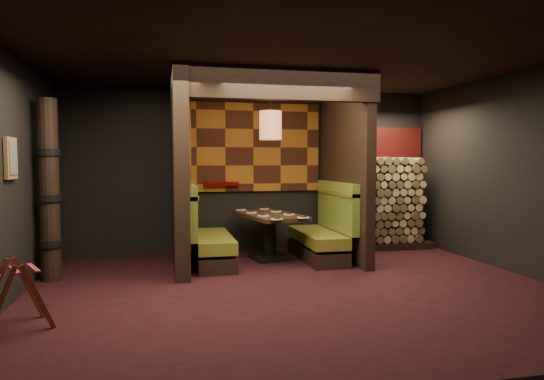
{
  "coord_description": "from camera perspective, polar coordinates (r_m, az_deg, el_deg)",
  "views": [
    {
      "loc": [
        -1.59,
        -5.74,
        1.61
      ],
      "look_at": [
        0.0,
        1.3,
        1.15
      ],
      "focal_mm": 32.0,
      "sensor_mm": 36.0,
      "label": 1
    }
  ],
  "objects": [
    {
      "name": "floor",
      "position": [
        6.17,
        2.72,
        -11.57
      ],
      "size": [
        6.5,
        5.5,
        0.02
      ],
      "primitive_type": "cube",
      "color": "black",
      "rests_on": "ground"
    },
    {
      "name": "ceiling",
      "position": [
        6.08,
        2.8,
        15.5
      ],
      "size": [
        6.5,
        5.5,
        0.02
      ],
      "primitive_type": "cube",
      "color": "black",
      "rests_on": "ground"
    },
    {
      "name": "wall_back",
      "position": [
        8.65,
        -2.13,
        2.42
      ],
      "size": [
        6.5,
        0.02,
        2.85
      ],
      "primitive_type": "cube",
      "color": "black",
      "rests_on": "ground"
    },
    {
      "name": "wall_front",
      "position": [
        3.38,
        15.34,
        0.4
      ],
      "size": [
        6.5,
        0.02,
        2.85
      ],
      "primitive_type": "cube",
      "color": "black",
      "rests_on": "ground"
    },
    {
      "name": "wall_left",
      "position": [
        5.98,
        -28.95,
        1.43
      ],
      "size": [
        0.02,
        5.5,
        2.85
      ],
      "primitive_type": "cube",
      "color": "black",
      "rests_on": "ground"
    },
    {
      "name": "wall_right",
      "position": [
        7.51,
        27.48,
        1.83
      ],
      "size": [
        0.02,
        5.5,
        2.85
      ],
      "primitive_type": "cube",
      "color": "black",
      "rests_on": "ground"
    },
    {
      "name": "partition_left",
      "position": [
        7.39,
        -10.87,
        2.15
      ],
      "size": [
        0.2,
        2.2,
        2.85
      ],
      "primitive_type": "cube",
      "color": "black",
      "rests_on": "floor"
    },
    {
      "name": "partition_right",
      "position": [
        7.98,
        8.51,
        2.28
      ],
      "size": [
        0.15,
        2.1,
        2.85
      ],
      "primitive_type": "cube",
      "color": "black",
      "rests_on": "floor"
    },
    {
      "name": "header_beam",
      "position": [
        6.7,
        0.94,
        12.4
      ],
      "size": [
        2.85,
        0.18,
        0.44
      ],
      "primitive_type": "cube",
      "color": "black",
      "rests_on": "partition_left"
    },
    {
      "name": "tapa_back_panel",
      "position": [
        8.59,
        -2.24,
        5.04
      ],
      "size": [
        2.4,
        0.06,
        1.55
      ],
      "primitive_type": "cube",
      "color": "#945217",
      "rests_on": "wall_back"
    },
    {
      "name": "tapa_side_panel",
      "position": [
        7.58,
        -10.05,
        5.41
      ],
      "size": [
        0.04,
        1.85,
        1.45
      ],
      "primitive_type": "cube",
      "color": "#945217",
      "rests_on": "partition_left"
    },
    {
      "name": "lacquer_shelf",
      "position": [
        8.46,
        -5.99,
        0.71
      ],
      "size": [
        0.6,
        0.12,
        0.07
      ],
      "primitive_type": "cube",
      "color": "#540304",
      "rests_on": "wall_back"
    },
    {
      "name": "booth_bench_left",
      "position": [
        7.51,
        -7.8,
        -5.66
      ],
      "size": [
        0.68,
        1.6,
        1.14
      ],
      "color": "black",
      "rests_on": "floor"
    },
    {
      "name": "booth_bench_right",
      "position": [
        7.9,
        6.07,
        -5.19
      ],
      "size": [
        0.68,
        1.6,
        1.14
      ],
      "color": "black",
      "rests_on": "floor"
    },
    {
      "name": "dining_table",
      "position": [
        7.8,
        -0.26,
        -4.53
      ],
      "size": [
        1.03,
        1.52,
        0.74
      ],
      "color": "black",
      "rests_on": "floor"
    },
    {
      "name": "place_settings",
      "position": [
        7.77,
        -0.26,
        -2.73
      ],
      "size": [
        0.9,
        1.67,
        0.03
      ],
      "color": "white",
      "rests_on": "dining_table"
    },
    {
      "name": "pendant_lamp",
      "position": [
        7.69,
        -0.18,
        7.61
      ],
      "size": [
        0.35,
        0.35,
        0.93
      ],
      "color": "#A8663C",
      "rests_on": "ceiling"
    },
    {
      "name": "framed_picture",
      "position": [
        6.06,
        -28.35,
        3.31
      ],
      "size": [
        0.05,
        0.36,
        0.46
      ],
      "color": "olive",
      "rests_on": "wall_left"
    },
    {
      "name": "luggage_rack",
      "position": [
        5.28,
        -27.97,
        -10.63
      ],
      "size": [
        0.77,
        0.67,
        0.69
      ],
      "color": "#4C190D",
      "rests_on": "floor"
    },
    {
      "name": "totem_column",
      "position": [
        7.0,
        -24.74,
        -0.15
      ],
      "size": [
        0.31,
        0.31,
        2.4
      ],
      "color": "black",
      "rests_on": "floor"
    },
    {
      "name": "firewood_stack",
      "position": [
        9.0,
        12.82,
        -1.49
      ],
      "size": [
        1.73,
        0.7,
        1.64
      ],
      "color": "black",
      "rests_on": "floor"
    },
    {
      "name": "mosaic_header",
      "position": [
        9.27,
        12.04,
        5.47
      ],
      "size": [
        1.83,
        0.1,
        0.56
      ],
      "primitive_type": "cube",
      "color": "maroon",
      "rests_on": "wall_back"
    },
    {
      "name": "bay_front_post",
      "position": [
        8.26,
        8.44,
        2.32
      ],
      "size": [
        0.08,
        0.08,
        2.85
      ],
      "primitive_type": "cube",
      "color": "black",
      "rests_on": "floor"
    }
  ]
}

